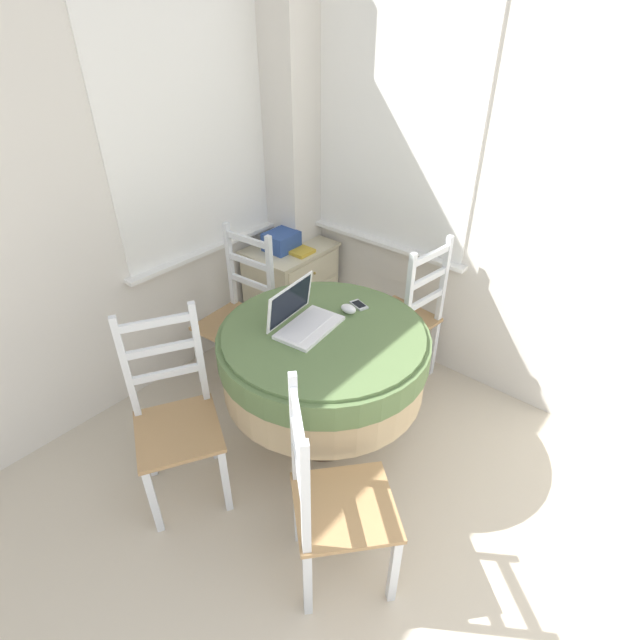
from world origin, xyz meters
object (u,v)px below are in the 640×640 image
object	(u,v)px
dining_chair_near_right_window	(405,318)
dining_chair_camera_near	(333,503)
dining_chair_left_flank	(176,420)
dining_chair_near_back_window	(239,317)
laptop	(303,318)
cell_phone	(359,305)
storage_box	(281,241)
round_dining_table	(323,356)
computer_mouse	(348,309)
corner_cabinet	(291,289)
book_on_cabinet	(295,249)

from	to	relation	value
dining_chair_near_right_window	dining_chair_camera_near	size ratio (longest dim) A/B	1.00
dining_chair_left_flank	dining_chair_near_right_window	bearing A→B (deg)	-13.75
dining_chair_near_back_window	dining_chair_near_right_window	bearing A→B (deg)	-50.56
laptop	cell_phone	size ratio (longest dim) A/B	3.24
cell_phone	storage_box	world-z (taller)	storage_box
laptop	dining_chair_near_back_window	bearing A→B (deg)	77.74
round_dining_table	computer_mouse	world-z (taller)	computer_mouse
computer_mouse	corner_cabinet	distance (m)	1.12
round_dining_table	cell_phone	size ratio (longest dim) A/B	9.34
book_on_cabinet	cell_phone	bearing A→B (deg)	-115.86
cell_phone	dining_chair_near_back_window	xyz separation A→B (m)	(-0.19, 0.77, -0.30)
computer_mouse	dining_chair_near_right_window	xyz separation A→B (m)	(0.55, -0.03, -0.32)
dining_chair_near_right_window	dining_chair_camera_near	xyz separation A→B (m)	(-1.34, -0.50, 0.00)
round_dining_table	cell_phone	bearing A→B (deg)	1.53
cell_phone	dining_chair_left_flank	distance (m)	1.09
dining_chair_near_right_window	storage_box	bearing A→B (deg)	96.23
dining_chair_camera_near	book_on_cabinet	distance (m)	1.89
dining_chair_camera_near	storage_box	distance (m)	1.93
round_dining_table	cell_phone	distance (m)	0.34
storage_box	book_on_cabinet	world-z (taller)	storage_box
dining_chair_camera_near	cell_phone	bearing A→B (deg)	31.43
computer_mouse	book_on_cabinet	bearing A→B (deg)	59.29
round_dining_table	book_on_cabinet	size ratio (longest dim) A/B	4.36
storage_box	corner_cabinet	bearing A→B (deg)	-16.98
dining_chair_camera_near	dining_chair_near_back_window	bearing A→B (deg)	62.38
dining_chair_near_back_window	book_on_cabinet	distance (m)	0.64
cell_phone	dining_chair_camera_near	bearing A→B (deg)	-148.57
dining_chair_near_back_window	corner_cabinet	xyz separation A→B (m)	(0.62, 0.14, -0.12)
storage_box	dining_chair_near_right_window	bearing A→B (deg)	-83.77
dining_chair_left_flank	book_on_cabinet	distance (m)	1.51
corner_cabinet	book_on_cabinet	bearing A→B (deg)	-104.38
dining_chair_left_flank	cell_phone	bearing A→B (deg)	-18.05
dining_chair_near_right_window	dining_chair_left_flank	distance (m)	1.50
dining_chair_near_right_window	corner_cabinet	distance (m)	0.94
dining_chair_left_flank	book_on_cabinet	size ratio (longest dim) A/B	4.07
corner_cabinet	storage_box	world-z (taller)	storage_box
round_dining_table	book_on_cabinet	distance (m)	1.10
book_on_cabinet	dining_chair_left_flank	bearing A→B (deg)	-160.05
computer_mouse	dining_chair_near_back_window	xyz separation A→B (m)	(-0.10, 0.77, -0.32)
computer_mouse	cell_phone	distance (m)	0.09
dining_chair_left_flank	storage_box	world-z (taller)	dining_chair_left_flank
dining_chair_near_back_window	cell_phone	bearing A→B (deg)	-75.80
cell_phone	dining_chair_left_flank	size ratio (longest dim) A/B	0.11
dining_chair_camera_near	book_on_cabinet	size ratio (longest dim) A/B	4.07
dining_chair_near_back_window	corner_cabinet	world-z (taller)	dining_chair_near_back_window
dining_chair_left_flank	laptop	bearing A→B (deg)	-19.10
corner_cabinet	book_on_cabinet	size ratio (longest dim) A/B	2.73
laptop	dining_chair_near_right_window	world-z (taller)	dining_chair_near_right_window
computer_mouse	dining_chair_near_right_window	bearing A→B (deg)	-3.53
round_dining_table	dining_chair_near_right_window	bearing A→B (deg)	-1.83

